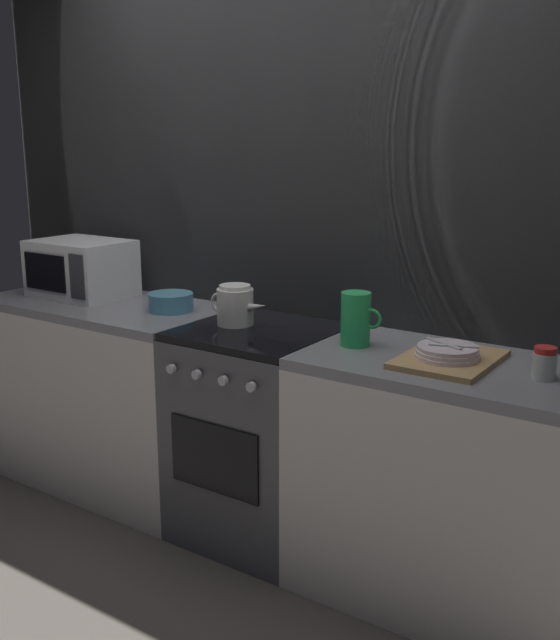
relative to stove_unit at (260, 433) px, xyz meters
name	(u,v)px	position (x,y,z in m)	size (l,w,h in m)	color
ground_plane	(261,530)	(0.00, 0.00, -0.45)	(8.00, 8.00, 0.00)	#47423D
back_wall	(303,245)	(0.00, 0.32, 0.75)	(3.60, 0.05, 2.40)	gray
counter_left	(109,392)	(-0.90, 0.00, 0.00)	(1.20, 0.60, 0.90)	silver
stove_unit	(260,433)	(0.00, 0.00, 0.00)	(0.60, 0.63, 0.90)	#4C4C51
counter_right	(468,489)	(0.90, 0.00, 0.00)	(1.20, 0.60, 0.90)	silver
microwave	(81,268)	(-1.09, 0.04, 0.59)	(0.46, 0.35, 0.27)	white
kettle	(235,306)	(-0.12, 0.00, 0.53)	(0.28, 0.15, 0.17)	white
mixing_bowl	(171,302)	(-0.51, 0.04, 0.49)	(0.20, 0.20, 0.08)	teal
pitcher	(356,319)	(0.44, 0.00, 0.55)	(0.16, 0.11, 0.20)	green
dish_pile	(449,356)	(0.81, -0.01, 0.47)	(0.30, 0.40, 0.07)	tan
spice_jar	(544,363)	(1.12, -0.01, 0.50)	(0.08, 0.08, 0.10)	silver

